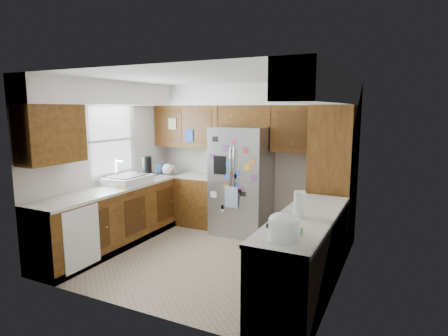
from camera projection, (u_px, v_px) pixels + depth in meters
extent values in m
plane|color=tan|center=(208.00, 257.00, 5.35)|extent=(3.60, 3.60, 0.00)
cube|color=silver|center=(251.00, 157.00, 6.57)|extent=(3.60, 0.04, 2.50)
cube|color=silver|center=(107.00, 163.00, 5.93)|extent=(0.04, 3.20, 2.50)
cube|color=silver|center=(342.00, 182.00, 4.37)|extent=(0.04, 3.20, 2.50)
cube|color=silver|center=(131.00, 194.00, 3.73)|extent=(3.60, 0.04, 2.50)
cube|color=white|center=(206.00, 77.00, 4.95)|extent=(3.60, 3.20, 0.02)
cube|color=white|center=(247.00, 95.00, 6.23)|extent=(3.60, 0.38, 0.35)
cube|color=white|center=(114.00, 93.00, 5.68)|extent=(0.38, 3.20, 0.35)
cube|color=white|center=(330.00, 88.00, 4.28)|extent=(0.38, 3.20, 0.35)
cube|color=#3F210C|center=(190.00, 126.00, 6.83)|extent=(1.33, 0.34, 0.75)
cube|color=#3F210C|center=(314.00, 129.00, 5.85)|extent=(1.33, 0.34, 0.75)
cube|color=#3F210C|center=(51.00, 134.00, 4.75)|extent=(0.34, 0.85, 0.75)
cube|color=white|center=(111.00, 140.00, 5.96)|extent=(0.02, 0.90, 1.05)
cube|color=white|center=(113.00, 140.00, 5.94)|extent=(0.01, 1.02, 1.15)
cube|color=#1F4AB5|center=(189.00, 135.00, 6.64)|extent=(0.16, 0.02, 0.22)
cube|color=beige|center=(172.00, 124.00, 6.76)|extent=(0.16, 0.02, 0.20)
cube|color=#3F210C|center=(111.00, 219.00, 5.66)|extent=(0.60, 2.60, 0.88)
cube|color=#3F210C|center=(202.00, 201.00, 6.79)|extent=(0.75, 0.60, 0.88)
cube|color=white|center=(110.00, 190.00, 5.59)|extent=(0.63, 2.60, 0.04)
cube|color=white|center=(201.00, 176.00, 6.72)|extent=(0.75, 0.60, 0.04)
cube|color=black|center=(112.00, 244.00, 5.72)|extent=(0.60, 2.60, 0.10)
cube|color=white|center=(82.00, 238.00, 4.77)|extent=(0.01, 0.58, 0.80)
cube|color=#3F210C|center=(305.00, 257.00, 4.21)|extent=(0.60, 2.25, 0.88)
cube|color=white|center=(306.00, 218.00, 4.13)|extent=(0.63, 2.25, 0.04)
cube|color=black|center=(303.00, 290.00, 4.27)|extent=(0.60, 2.25, 0.10)
cube|color=#3F210C|center=(333.00, 178.00, 5.55)|extent=(0.60, 0.90, 2.15)
cube|color=#96969B|center=(242.00, 181.00, 6.27)|extent=(0.90, 0.75, 1.80)
cylinder|color=silver|center=(230.00, 175.00, 5.92)|extent=(0.02, 0.02, 0.90)
cylinder|color=silver|center=(234.00, 176.00, 5.89)|extent=(0.02, 0.02, 0.90)
cube|color=black|center=(220.00, 165.00, 5.98)|extent=(0.22, 0.01, 0.30)
cube|color=white|center=(231.00, 197.00, 5.95)|extent=(0.22, 0.01, 0.34)
cube|color=red|center=(234.00, 142.00, 5.82)|extent=(0.06, 0.00, 0.06)
cube|color=white|center=(214.00, 194.00, 6.11)|extent=(0.11, 0.00, 0.10)
cube|color=orange|center=(226.00, 188.00, 5.99)|extent=(0.09, 0.00, 0.11)
cube|color=green|center=(231.00, 169.00, 5.91)|extent=(0.07, 0.00, 0.06)
cube|color=black|center=(228.00, 204.00, 6.01)|extent=(0.05, 0.00, 0.05)
cube|color=blue|center=(232.00, 151.00, 5.85)|extent=(0.08, 0.00, 0.06)
cube|color=blue|center=(236.00, 175.00, 5.88)|extent=(0.09, 0.00, 0.11)
cube|color=blue|center=(236.00, 185.00, 5.90)|extent=(0.06, 0.00, 0.05)
cube|color=#8C4C99|center=(241.00, 188.00, 5.88)|extent=(0.09, 0.00, 0.07)
cube|color=orange|center=(252.00, 162.00, 5.73)|extent=(0.11, 0.00, 0.10)
cube|color=#8C4C99|center=(254.00, 178.00, 5.76)|extent=(0.09, 0.00, 0.10)
cube|color=#8C4C99|center=(234.00, 177.00, 5.90)|extent=(0.08, 0.00, 0.08)
cube|color=red|center=(246.00, 150.00, 5.75)|extent=(0.07, 0.00, 0.09)
cube|color=white|center=(223.00, 208.00, 6.07)|extent=(0.06, 0.00, 0.12)
cube|color=black|center=(215.00, 139.00, 5.95)|extent=(0.10, 0.00, 0.08)
cube|color=blue|center=(236.00, 202.00, 5.95)|extent=(0.05, 0.00, 0.09)
cube|color=black|center=(240.00, 191.00, 5.89)|extent=(0.06, 0.00, 0.05)
cube|color=#8C4C99|center=(226.00, 148.00, 5.90)|extent=(0.10, 0.00, 0.11)
cube|color=white|center=(233.00, 191.00, 5.94)|extent=(0.05, 0.00, 0.08)
cube|color=white|center=(222.00, 207.00, 6.07)|extent=(0.06, 0.00, 0.08)
cube|color=yellow|center=(247.00, 168.00, 5.78)|extent=(0.09, 0.00, 0.10)
cube|color=black|center=(243.00, 194.00, 5.88)|extent=(0.10, 0.00, 0.07)
cube|color=blue|center=(227.00, 176.00, 5.95)|extent=(0.11, 0.00, 0.09)
cube|color=red|center=(232.00, 173.00, 5.91)|extent=(0.07, 0.00, 0.06)
cube|color=blue|center=(229.00, 164.00, 5.91)|extent=(0.10, 0.00, 0.11)
cube|color=black|center=(237.00, 191.00, 5.91)|extent=(0.06, 0.00, 0.07)
cube|color=#8C4C99|center=(212.00, 157.00, 6.03)|extent=(0.07, 0.00, 0.08)
cube|color=#3F210C|center=(247.00, 116.00, 6.31)|extent=(0.96, 0.34, 0.35)
sphere|color=#124E9A|center=(231.00, 98.00, 6.38)|extent=(0.25, 0.25, 0.25)
cylinder|color=black|center=(256.00, 100.00, 6.17)|extent=(0.30, 0.30, 0.17)
ellipsoid|color=#333338|center=(256.00, 95.00, 6.15)|extent=(0.28, 0.28, 0.13)
cube|color=white|center=(127.00, 180.00, 5.93)|extent=(0.52, 0.70, 0.12)
cube|color=black|center=(127.00, 176.00, 5.92)|extent=(0.44, 0.60, 0.02)
cylinder|color=silver|center=(117.00, 169.00, 5.99)|extent=(0.02, 0.02, 0.30)
cylinder|color=silver|center=(120.00, 161.00, 5.94)|extent=(0.16, 0.02, 0.02)
cube|color=yellow|center=(124.00, 186.00, 5.63)|extent=(0.10, 0.18, 0.04)
cube|color=black|center=(147.00, 176.00, 6.35)|extent=(0.18, 0.14, 0.10)
cylinder|color=black|center=(147.00, 165.00, 6.32)|extent=(0.16, 0.16, 0.28)
cylinder|color=#96969B|center=(152.00, 170.00, 6.61)|extent=(0.14, 0.14, 0.20)
sphere|color=white|center=(167.00, 169.00, 6.71)|extent=(0.20, 0.20, 0.20)
cube|color=#3F72B2|center=(159.00, 168.00, 6.89)|extent=(0.14, 0.10, 0.18)
cube|color=#BFB28C|center=(174.00, 169.00, 6.93)|extent=(0.10, 0.08, 0.14)
cylinder|color=white|center=(141.00, 177.00, 6.23)|extent=(0.08, 0.08, 0.11)
cylinder|color=white|center=(284.00, 230.00, 3.37)|extent=(0.29, 0.29, 0.19)
ellipsoid|color=white|center=(284.00, 219.00, 3.36)|extent=(0.28, 0.28, 0.12)
cube|color=black|center=(270.00, 226.00, 3.43)|extent=(0.04, 0.06, 0.04)
cylinder|color=white|center=(300.00, 204.00, 4.09)|extent=(0.13, 0.13, 0.29)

